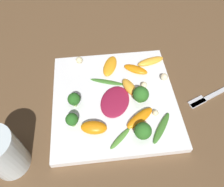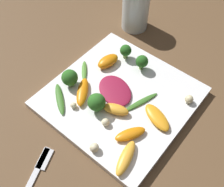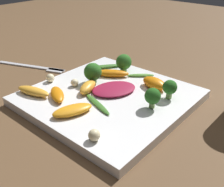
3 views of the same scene
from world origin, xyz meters
name	(u,v)px [view 2 (image 2 of 3)]	position (x,y,z in m)	size (l,w,h in m)	color
ground_plane	(120,100)	(0.00, 0.00, 0.00)	(2.40, 2.40, 0.00)	brown
plate	(120,97)	(0.00, 0.00, 0.01)	(0.30, 0.30, 0.02)	white
drinking_glass	(136,9)	(-0.13, 0.23, 0.06)	(0.07, 0.07, 0.11)	silver
fork	(31,186)	(0.00, -0.26, 0.00)	(0.09, 0.19, 0.01)	silver
radicchio_leaf_0	(115,90)	(-0.01, 0.00, 0.02)	(0.11, 0.10, 0.01)	maroon
orange_segment_0	(156,118)	(0.10, 0.00, 0.03)	(0.08, 0.06, 0.01)	orange
orange_segment_1	(130,134)	(0.08, -0.07, 0.03)	(0.05, 0.07, 0.01)	orange
orange_segment_2	(83,92)	(-0.07, -0.05, 0.03)	(0.06, 0.08, 0.02)	orange
orange_segment_3	(126,158)	(0.10, -0.11, 0.03)	(0.04, 0.08, 0.02)	#FCAD33
orange_segment_4	(108,61)	(-0.08, 0.05, 0.03)	(0.04, 0.06, 0.02)	orange
orange_segment_5	(116,109)	(0.02, -0.04, 0.03)	(0.06, 0.04, 0.02)	#FCAD33
broccoli_floret_0	(126,51)	(-0.06, 0.10, 0.04)	(0.03, 0.03, 0.04)	#84AD5B
broccoli_floret_1	(97,102)	(-0.02, -0.06, 0.04)	(0.04, 0.04, 0.04)	#7A9E51
broccoli_floret_2	(142,62)	(-0.01, 0.09, 0.04)	(0.03, 0.03, 0.04)	#7A9E51
broccoli_floret_3	(70,78)	(-0.11, -0.05, 0.04)	(0.04, 0.04, 0.04)	#84AD5B
arugula_sprig_0	(60,99)	(-0.09, -0.09, 0.02)	(0.08, 0.06, 0.01)	#3D7528
arugula_sprig_1	(141,102)	(0.05, 0.01, 0.02)	(0.04, 0.09, 0.00)	#3D7528
arugula_sprig_2	(84,71)	(-0.11, 0.00, 0.02)	(0.05, 0.05, 0.01)	#518E33
macadamia_nut_0	(105,122)	(0.02, -0.08, 0.03)	(0.02, 0.02, 0.02)	beige
macadamia_nut_1	(189,99)	(0.13, 0.08, 0.03)	(0.02, 0.02, 0.02)	beige
macadamia_nut_2	(94,148)	(0.04, -0.13, 0.03)	(0.02, 0.02, 0.02)	beige
macadamia_nut_3	(73,105)	(-0.06, -0.09, 0.02)	(0.01, 0.01, 0.01)	beige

